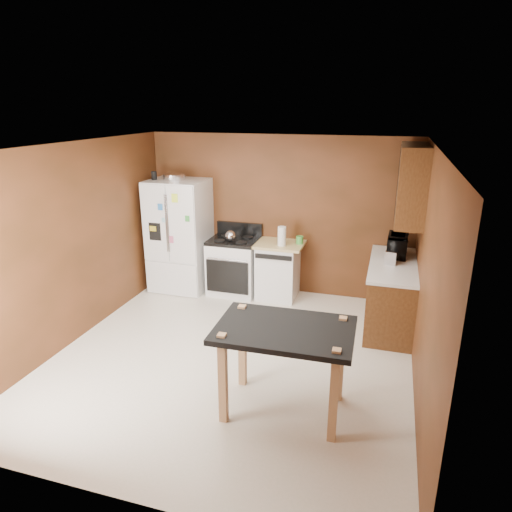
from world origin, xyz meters
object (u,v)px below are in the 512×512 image
at_px(toaster, 392,256).
at_px(gas_range, 234,265).
at_px(microwave, 397,246).
at_px(kettle, 230,236).
at_px(green_canister, 300,240).
at_px(paper_towel, 282,236).
at_px(dishwasher, 278,270).
at_px(roasting_pan, 174,177).
at_px(refrigerator, 180,236).
at_px(pen_cup, 154,176).
at_px(island, 284,340).

xyz_separation_m(toaster, gas_range, (-2.41, 0.46, -0.53)).
relative_size(toaster, microwave, 0.50).
xyz_separation_m(kettle, green_canister, (1.05, 0.22, -0.04)).
bearing_deg(paper_towel, toaster, -13.02).
relative_size(paper_towel, toaster, 1.19).
height_order(paper_towel, dishwasher, paper_towel).
height_order(roasting_pan, microwave, roasting_pan).
bearing_deg(paper_towel, refrigerator, 179.16).
xyz_separation_m(paper_towel, refrigerator, (-1.71, 0.03, -0.14)).
bearing_deg(dishwasher, pen_cup, -175.59).
relative_size(green_canister, microwave, 0.24).
height_order(roasting_pan, green_canister, roasting_pan).
bearing_deg(gas_range, microwave, -2.91).
bearing_deg(island, kettle, 119.58).
relative_size(paper_towel, dishwasher, 0.33).
bearing_deg(island, paper_towel, 104.18).
height_order(dishwasher, island, island).
distance_m(gas_range, island, 3.11).
distance_m(toaster, gas_range, 2.51).
height_order(roasting_pan, island, roasting_pan).
xyz_separation_m(roasting_pan, pen_cup, (-0.30, -0.11, 0.02)).
bearing_deg(paper_towel, pen_cup, -178.81).
bearing_deg(gas_range, pen_cup, -174.18).
height_order(gas_range, island, gas_range).
height_order(toaster, refrigerator, refrigerator).
bearing_deg(toaster, microwave, 91.69).
bearing_deg(dishwasher, toaster, -15.94).
distance_m(kettle, green_canister, 1.07).
distance_m(paper_towel, refrigerator, 1.71).
bearing_deg(paper_towel, island, -75.82).
bearing_deg(green_canister, gas_range, -175.26).
distance_m(kettle, island, 2.99).
xyz_separation_m(paper_towel, toaster, (1.61, -0.37, -0.05)).
xyz_separation_m(paper_towel, island, (0.67, -2.64, -0.26)).
xyz_separation_m(kettle, paper_towel, (0.81, 0.04, 0.05)).
bearing_deg(kettle, pen_cup, 179.95).
distance_m(refrigerator, gas_range, 1.01).
distance_m(green_canister, island, 2.85).
xyz_separation_m(pen_cup, green_canister, (2.30, 0.21, -0.92)).
xyz_separation_m(roasting_pan, island, (2.43, -2.70, -1.07)).
distance_m(kettle, dishwasher, 0.91).
relative_size(green_canister, refrigerator, 0.07).
xyz_separation_m(microwave, island, (-1.01, -2.60, -0.26)).
height_order(toaster, island, toaster).
distance_m(green_canister, toaster, 1.47).
bearing_deg(microwave, paper_towel, 90.81).
relative_size(roasting_pan, green_canister, 3.00).
height_order(kettle, refrigerator, refrigerator).
xyz_separation_m(refrigerator, island, (2.38, -2.66, -0.12)).
height_order(microwave, dishwasher, microwave).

